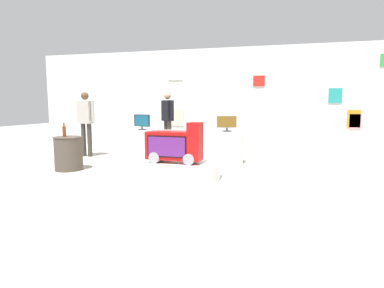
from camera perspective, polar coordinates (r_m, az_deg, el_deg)
name	(u,v)px	position (r m, az deg, el deg)	size (l,w,h in m)	color
ground_plane	(163,179)	(5.94, -5.25, -6.38)	(30.00, 30.00, 0.00)	#B2ADA3
back_wall_display	(211,99)	(10.15, 3.50, 8.24)	(12.23, 0.13, 3.16)	silver
main_display_pedestal	(174,170)	(6.04, -3.27, -4.76)	(1.78, 1.78, 0.28)	white
novelty_firetruck_tv	(175,146)	(5.95, -3.13, -0.42)	(1.09, 0.42, 0.78)	gray
display_pedestal_left_rear	(227,147)	(7.46, 6.37, -0.63)	(0.79, 0.79, 0.76)	white
tv_on_left_rear	(227,123)	(7.40, 6.42, 3.83)	(0.49, 0.23, 0.38)	black
display_pedestal_center_rear	(142,145)	(8.03, -9.07, -0.12)	(0.87, 0.87, 0.76)	white
tv_on_center_rear	(142,122)	(7.98, -9.15, 4.08)	(0.48, 0.21, 0.38)	black
side_table_round	(69,153)	(7.17, -21.66, -1.53)	(0.60, 0.60, 0.72)	#4C4238
bottle_on_side_table	(64,131)	(7.17, -22.35, 2.22)	(0.07, 0.07, 0.30)	brown
shopper_browsing_near_truck	(168,117)	(9.03, -4.50, 4.88)	(0.44, 0.40, 1.75)	#38332D
shopper_browsing_rear	(86,119)	(8.86, -18.87, 4.36)	(0.56, 0.24, 1.72)	#38332D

